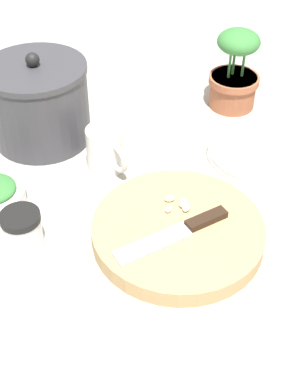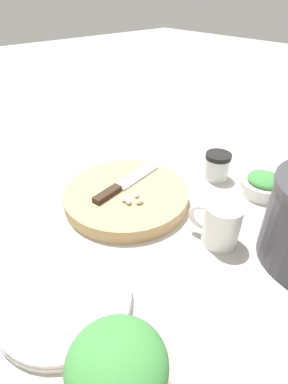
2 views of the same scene
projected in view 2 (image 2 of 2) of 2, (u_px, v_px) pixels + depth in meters
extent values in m
plane|color=#B2ADA3|center=(155.00, 215.00, 0.69)|extent=(5.00, 5.00, 0.00)
cylinder|color=tan|center=(126.00, 196.00, 0.73)|extent=(0.30, 0.30, 0.03)
cube|color=black|center=(107.00, 194.00, 0.69)|extent=(0.08, 0.04, 0.01)
cube|color=#B2B2B7|center=(137.00, 176.00, 0.76)|extent=(0.14, 0.06, 0.01)
ellipsoid|color=beige|center=(140.00, 201.00, 0.67)|extent=(0.02, 0.01, 0.01)
ellipsoid|color=silver|center=(124.00, 198.00, 0.68)|extent=(0.02, 0.02, 0.01)
ellipsoid|color=#F2DCC5|center=(137.00, 195.00, 0.69)|extent=(0.02, 0.02, 0.01)
ellipsoid|color=silver|center=(128.00, 201.00, 0.67)|extent=(0.02, 0.03, 0.01)
cylinder|color=silver|center=(263.00, 187.00, 0.76)|extent=(0.11, 0.11, 0.03)
torus|color=silver|center=(265.00, 182.00, 0.75)|extent=(0.12, 0.12, 0.01)
ellipsoid|color=#387A38|center=(265.00, 180.00, 0.75)|extent=(0.09, 0.09, 0.03)
cylinder|color=silver|center=(217.00, 168.00, 0.81)|extent=(0.07, 0.07, 0.06)
cylinder|color=black|center=(219.00, 156.00, 0.79)|extent=(0.07, 0.07, 0.01)
cylinder|color=silver|center=(222.00, 224.00, 0.60)|extent=(0.07, 0.07, 0.09)
torus|color=silver|center=(203.00, 217.00, 0.61)|extent=(0.03, 0.06, 0.06)
cylinder|color=silver|center=(66.00, 301.00, 0.50)|extent=(0.22, 0.22, 0.01)
cylinder|color=silver|center=(65.00, 297.00, 0.49)|extent=(0.22, 0.22, 0.01)
ellipsoid|color=#387A38|center=(117.00, 364.00, 0.27)|extent=(0.09, 0.09, 0.05)
cylinder|color=#387A38|center=(132.00, 374.00, 0.30)|extent=(0.01, 0.01, 0.08)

